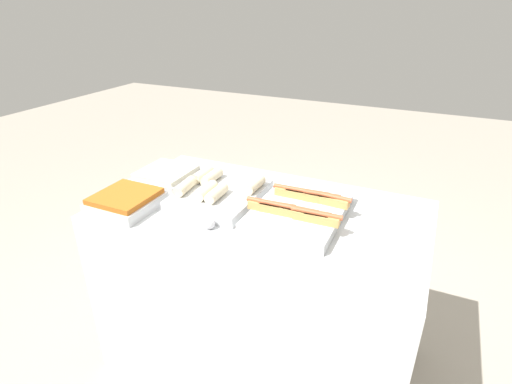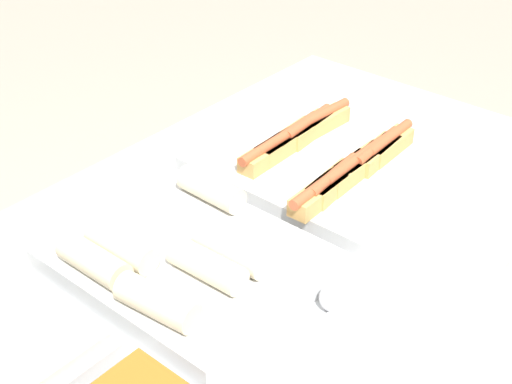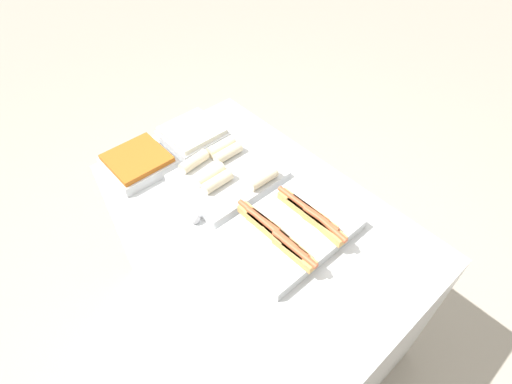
# 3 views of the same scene
# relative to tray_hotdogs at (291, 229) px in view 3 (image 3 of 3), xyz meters

# --- Properties ---
(ground_plane) EXTENTS (12.00, 12.00, 0.00)m
(ground_plane) POSITION_rel_tray_hotdogs_xyz_m (-0.18, 0.00, -0.95)
(ground_plane) COLOR #ADA393
(counter) EXTENTS (1.47, 0.85, 0.92)m
(counter) POSITION_rel_tray_hotdogs_xyz_m (-0.18, 0.00, -0.50)
(counter) COLOR silver
(counter) RESTS_ON ground_plane
(tray_hotdogs) EXTENTS (0.42, 0.50, 0.10)m
(tray_hotdogs) POSITION_rel_tray_hotdogs_xyz_m (0.00, 0.00, 0.00)
(tray_hotdogs) COLOR silver
(tray_hotdogs) RESTS_ON counter
(tray_wraps) EXTENTS (0.36, 0.44, 0.10)m
(tray_wraps) POSITION_rel_tray_hotdogs_xyz_m (-0.41, 0.00, -0.00)
(tray_wraps) COLOR silver
(tray_wraps) RESTS_ON counter
(tray_side_front) EXTENTS (0.27, 0.28, 0.07)m
(tray_side_front) POSITION_rel_tray_hotdogs_xyz_m (-0.75, -0.25, -0.00)
(tray_side_front) COLOR silver
(tray_side_front) RESTS_ON counter
(tray_side_back) EXTENTS (0.27, 0.28, 0.07)m
(tray_side_back) POSITION_rel_tray_hotdogs_xyz_m (-0.75, 0.06, -0.00)
(tray_side_back) COLOR silver
(tray_side_back) RESTS_ON counter
(serving_spoon_near) EXTENTS (0.25, 0.05, 0.05)m
(serving_spoon_near) POSITION_rel_tray_hotdogs_xyz_m (-0.33, -0.25, -0.02)
(serving_spoon_near) COLOR silver
(serving_spoon_near) RESTS_ON counter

